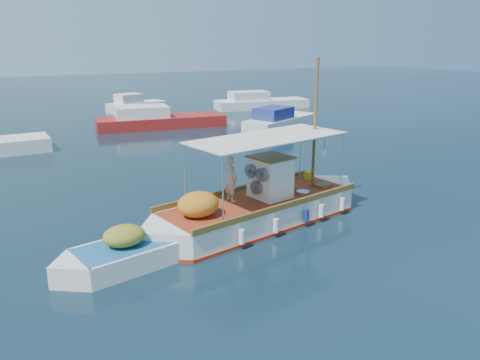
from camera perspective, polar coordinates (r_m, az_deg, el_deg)
name	(u,v)px	position (r m, az deg, el deg)	size (l,w,h in m)	color
ground	(279,227)	(16.05, 4.74, -5.78)	(160.00, 160.00, 0.00)	black
fishing_caique	(258,209)	(16.21, 2.26, -3.59)	(9.19, 3.93, 5.74)	white
dinghy	(147,250)	(13.94, -11.32, -8.36)	(5.57, 2.47, 1.39)	white
bg_boat_n	(157,121)	(34.99, -10.06, 7.15)	(9.46, 3.84, 1.80)	maroon
bg_boat_ne	(279,122)	(34.12, 4.80, 7.11)	(6.86, 4.83, 1.80)	silver
bg_boat_e	(259,103)	(44.39, 2.32, 9.35)	(8.94, 3.78, 1.80)	silver
bg_boat_far_n	(135,106)	(43.47, -12.66, 8.82)	(5.47, 3.36, 1.80)	silver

